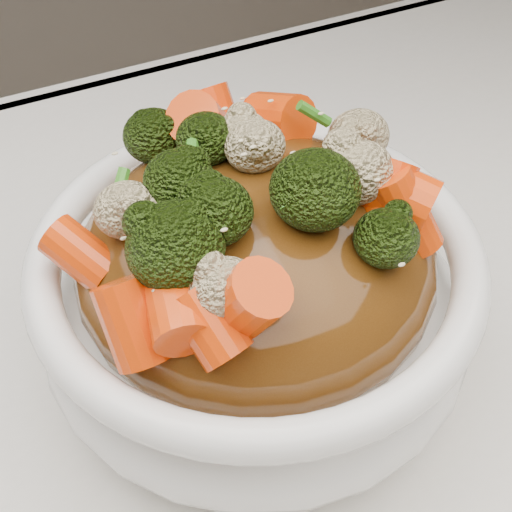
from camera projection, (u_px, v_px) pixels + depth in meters
name	position (u px, v px, depth m)	size (l,w,h in m)	color
tablecloth	(242.00, 473.00, 0.40)	(1.20, 0.80, 0.04)	white
bowl	(256.00, 301.00, 0.40)	(0.24, 0.24, 0.09)	white
sauce_base	(256.00, 260.00, 0.37)	(0.19, 0.19, 0.10)	#4E2B0D
carrots	(256.00, 155.00, 0.33)	(0.19, 0.19, 0.05)	#F44407
broccoli	(256.00, 157.00, 0.33)	(0.19, 0.19, 0.05)	black
cauliflower	(256.00, 161.00, 0.33)	(0.19, 0.19, 0.04)	beige
scallions	(256.00, 153.00, 0.33)	(0.14, 0.14, 0.02)	#327E1D
sesame_seeds	(256.00, 153.00, 0.33)	(0.17, 0.17, 0.01)	beige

